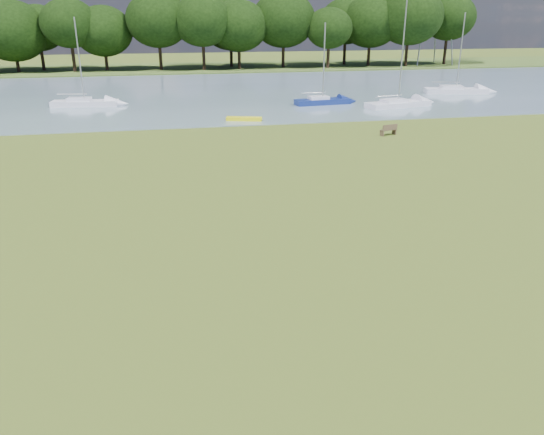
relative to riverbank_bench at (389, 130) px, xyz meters
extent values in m
plane|color=olive|center=(-14.53, -16.36, -0.42)|extent=(220.00, 220.00, 0.00)
cube|color=slate|center=(-14.53, 25.64, -0.42)|extent=(220.00, 40.00, 0.10)
cube|color=#4C6626|center=(-14.53, 55.64, -0.42)|extent=(220.00, 20.00, 0.40)
cube|color=brown|center=(-0.58, -0.11, -0.21)|extent=(0.19, 0.41, 0.42)
cube|color=brown|center=(0.55, 0.23, -0.21)|extent=(0.19, 0.41, 0.42)
cube|color=brown|center=(-0.02, 0.06, 0.00)|extent=(1.42, 0.78, 0.05)
cube|color=brown|center=(0.03, -0.12, 0.21)|extent=(1.31, 0.43, 0.41)
cube|color=yellow|center=(-9.80, 7.76, -0.22)|extent=(3.10, 1.55, 0.30)
cylinder|color=black|center=(-37.53, 51.64, 1.88)|extent=(0.55, 0.55, 4.21)
ellipsoid|color=black|center=(-37.53, 51.64, 7.03)|extent=(7.72, 7.72, 6.57)
cylinder|color=black|center=(-30.53, 51.64, 2.04)|extent=(0.55, 0.55, 4.53)
ellipsoid|color=black|center=(-30.53, 51.64, 7.58)|extent=(8.83, 8.83, 7.50)
cylinder|color=black|center=(-23.53, 51.64, 1.57)|extent=(0.55, 0.55, 3.58)
ellipsoid|color=black|center=(-23.53, 51.64, 5.94)|extent=(9.93, 9.93, 8.44)
cylinder|color=black|center=(-16.53, 51.64, 1.73)|extent=(0.55, 0.55, 3.89)
ellipsoid|color=black|center=(-16.53, 51.64, 6.48)|extent=(7.72, 7.72, 6.57)
cylinder|color=black|center=(-9.53, 51.64, 1.88)|extent=(0.55, 0.55, 4.21)
ellipsoid|color=black|center=(-9.53, 51.64, 7.03)|extent=(8.83, 8.83, 7.50)
cylinder|color=black|center=(-2.53, 51.64, 2.04)|extent=(0.55, 0.55, 4.53)
ellipsoid|color=black|center=(-2.53, 51.64, 7.58)|extent=(9.93, 9.93, 8.44)
cylinder|color=black|center=(4.47, 51.64, 1.57)|extent=(0.55, 0.55, 3.58)
ellipsoid|color=black|center=(4.47, 51.64, 5.94)|extent=(7.72, 7.72, 6.57)
cylinder|color=black|center=(11.47, 51.64, 1.73)|extent=(0.55, 0.55, 3.89)
ellipsoid|color=black|center=(11.47, 51.64, 6.48)|extent=(8.83, 8.83, 7.50)
cylinder|color=black|center=(18.47, 51.64, 1.88)|extent=(0.55, 0.55, 4.21)
ellipsoid|color=black|center=(18.47, 51.64, 7.03)|extent=(9.93, 9.93, 8.44)
cylinder|color=black|center=(25.47, 51.64, 2.04)|extent=(0.55, 0.55, 4.53)
ellipsoid|color=black|center=(25.47, 51.64, 7.58)|extent=(7.72, 7.72, 6.57)
cylinder|color=black|center=(32.47, 51.64, 1.57)|extent=(0.55, 0.55, 3.58)
ellipsoid|color=black|center=(32.47, 51.64, 5.94)|extent=(8.83, 8.83, 7.50)
cube|color=silver|center=(16.52, 19.38, 0.02)|extent=(7.18, 3.56, 0.78)
cube|color=silver|center=(15.99, 19.51, 0.49)|extent=(2.72, 2.07, 0.50)
cylinder|color=#A5A8AD|center=(16.52, 19.38, 4.24)|extent=(0.13, 0.13, 8.10)
cube|color=navy|center=(-0.73, 14.79, 0.00)|extent=(5.76, 2.18, 0.74)
cube|color=silver|center=(-1.18, 14.74, 0.45)|extent=(2.09, 1.44, 0.48)
cylinder|color=#A5A8AD|center=(-0.73, 14.79, 3.77)|extent=(0.13, 0.13, 7.21)
cube|color=silver|center=(6.09, 11.88, -0.02)|extent=(7.02, 3.49, 0.71)
cube|color=silver|center=(5.56, 11.75, 0.41)|extent=(2.66, 2.02, 0.45)
cylinder|color=#A5A8AD|center=(6.09, 11.88, 4.72)|extent=(0.12, 0.12, 9.17)
cube|color=silver|center=(-24.01, 18.49, 0.00)|extent=(6.45, 2.48, 0.74)
cube|color=silver|center=(-24.51, 18.55, 0.45)|extent=(2.35, 1.63, 0.48)
cylinder|color=#A5A8AD|center=(-24.01, 18.49, 4.02)|extent=(0.13, 0.13, 7.71)
camera|label=1|loc=(-16.54, -36.88, 8.14)|focal=35.00mm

